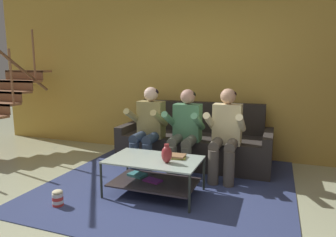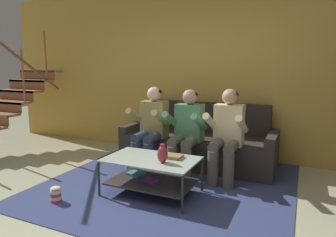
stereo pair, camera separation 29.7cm
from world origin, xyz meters
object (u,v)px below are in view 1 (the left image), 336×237
person_seated_right (226,130)px  vase (167,154)px  person_seated_middle (185,128)px  couch (195,144)px  popcorn_tub (58,198)px  person_seated_left (148,125)px  book_stack (177,156)px  coffee_table (153,171)px

person_seated_right → vase: 1.05m
person_seated_middle → vase: 0.91m
couch → person_seated_middle: (-0.00, -0.53, 0.35)m
couch → popcorn_tub: couch is taller
person_seated_left → person_seated_right: (1.13, 0.00, 0.00)m
person_seated_middle → person_seated_right: person_seated_right is taller
couch → vase: size_ratio=10.79×
book_stack → couch: bearing=95.1°
popcorn_tub → book_stack: bearing=35.2°
book_stack → person_seated_left: bearing=134.1°
person_seated_right → person_seated_left: bearing=-180.0°
person_seated_middle → coffee_table: 0.91m
coffee_table → popcorn_tub: 1.10m
person_seated_right → vase: person_seated_right is taller
couch → person_seated_left: bearing=-136.8°
person_seated_left → popcorn_tub: bearing=-106.3°
couch → book_stack: 1.24m
person_seated_right → coffee_table: size_ratio=1.13×
person_seated_left → book_stack: person_seated_left is taller
couch → person_seated_middle: 0.64m
coffee_table → book_stack: book_stack is taller
couch → person_seated_right: person_seated_right is taller
vase → book_stack: (0.05, 0.21, -0.08)m
coffee_table → book_stack: 0.32m
person_seated_left → book_stack: 0.99m
person_seated_left → coffee_table: (0.43, -0.82, -0.38)m
person_seated_right → coffee_table: (-0.70, -0.82, -0.38)m
coffee_table → popcorn_tub: size_ratio=5.78×
couch → person_seated_right: (0.57, -0.53, 0.36)m
person_seated_left → book_stack: size_ratio=4.67×
couch → coffee_table: bearing=-95.8°
couch → vase: (0.06, -1.44, 0.23)m
book_stack → popcorn_tub: bearing=-144.8°
couch → person_seated_left: 0.86m
book_stack → popcorn_tub: (-1.10, -0.78, -0.37)m
vase → couch: bearing=92.4°
person_seated_right → couch: bearing=136.8°
coffee_table → book_stack: size_ratio=4.15×
couch → vase: bearing=-87.6°
coffee_table → vase: vase is taller
vase → popcorn_tub: vase is taller
vase → person_seated_middle: bearing=93.9°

